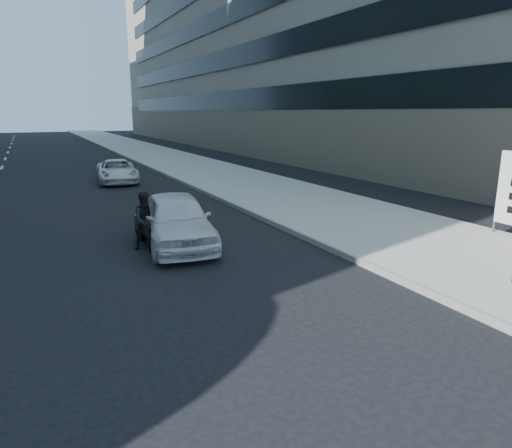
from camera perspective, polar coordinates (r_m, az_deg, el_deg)
ground at (r=8.42m, az=12.26°, el=-9.78°), size 160.00×160.00×0.00m
near_sidewalk at (r=27.64m, az=-7.38°, el=6.99°), size 5.00×120.00×0.15m
near_building at (r=44.34m, az=3.92°, el=22.49°), size 14.00×70.00×20.00m
white_sedan_near at (r=11.72m, az=-9.90°, el=0.55°), size 2.09×4.11×1.34m
white_sedan_far at (r=23.14m, az=-16.97°, el=6.35°), size 2.20×4.07×1.08m
motorcycle at (r=11.66m, az=-13.54°, el=0.12°), size 0.73×2.05×1.42m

